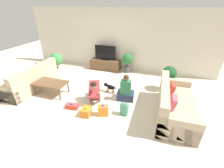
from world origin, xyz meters
TOP-DOWN VIEW (x-y plane):
  - ground_plane at (0.00, 0.00)m, footprint 16.00×16.00m
  - wall_back at (0.00, 2.63)m, footprint 8.40×0.06m
  - sofa_left at (-2.40, -0.17)m, footprint 0.90×2.06m
  - sofa_right at (2.40, -0.18)m, footprint 0.90×2.06m
  - coffee_table at (-1.45, -0.27)m, footprint 1.09×0.61m
  - tv_console at (-0.47, 2.32)m, footprint 1.37×0.47m
  - tv at (-0.47, 2.32)m, footprint 0.96×0.20m
  - potted_plant_corner_right at (2.25, 1.20)m, footprint 0.49×0.49m
  - potted_plant_corner_left at (-2.25, 1.20)m, footprint 0.53×0.53m
  - potted_plant_back_right at (0.57, 2.27)m, footprint 0.47×0.47m
  - person_kneeling at (0.11, -0.24)m, footprint 0.58×0.85m
  - person_sitting at (1.00, 0.15)m, footprint 0.56×0.52m
  - dog at (0.37, 0.42)m, footprint 0.49×0.24m
  - gift_box_a at (0.60, -0.80)m, footprint 0.32×0.26m
  - gift_box_b at (-0.37, -0.79)m, footprint 0.37×0.21m
  - gift_box_c at (0.16, -0.94)m, footprint 0.26×0.33m
  - gift_bag_a at (1.14, -0.60)m, footprint 0.23×0.16m

SIDE VIEW (x-z plane):
  - ground_plane at x=0.00m, z-range 0.00..0.00m
  - gift_box_b at x=-0.37m, z-range -0.03..0.16m
  - gift_box_c at x=0.16m, z-range -0.03..0.26m
  - gift_box_a at x=0.60m, z-range -0.03..0.33m
  - gift_bag_a at x=1.14m, z-range -0.01..0.37m
  - dog at x=0.37m, z-range 0.05..0.36m
  - tv_console at x=-0.47m, z-range 0.00..0.46m
  - person_sitting at x=1.00m, z-range -0.13..0.74m
  - sofa_left at x=-2.40m, z-range -0.13..0.74m
  - sofa_right at x=2.40m, z-range -0.13..0.74m
  - person_kneeling at x=0.11m, z-range -0.05..0.77m
  - coffee_table at x=-1.45m, z-range 0.17..0.59m
  - potted_plant_corner_right at x=2.25m, z-range 0.08..0.96m
  - potted_plant_back_right at x=0.57m, z-range 0.13..0.99m
  - potted_plant_corner_left at x=-2.25m, z-range 0.15..1.07m
  - tv at x=-0.47m, z-range 0.42..1.07m
  - wall_back at x=0.00m, z-range 0.00..2.60m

